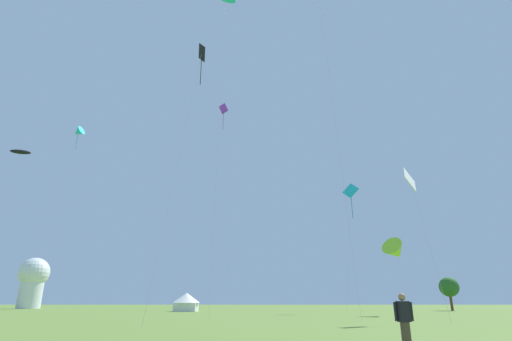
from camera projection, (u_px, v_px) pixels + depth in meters
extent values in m
cube|color=#1EB7CC|center=(351.00, 191.00, 59.77)|extent=(2.29, 1.70, 2.64)
cylinder|color=teal|center=(352.00, 207.00, 58.97)|extent=(0.08, 0.08, 3.63)
cylinder|color=#B2B2B7|center=(349.00, 248.00, 56.61)|extent=(2.01, 0.72, 17.71)
cone|color=#99DB2D|center=(396.00, 251.00, 45.90)|extent=(4.00, 3.99, 3.25)
cylinder|color=#B2B2B7|center=(406.00, 282.00, 43.57)|extent=(0.59, 2.50, 7.13)
cylinder|color=#B2B2B7|center=(218.00, 133.00, 35.82)|extent=(0.36, 1.35, 32.50)
cone|color=#1EB7CC|center=(78.00, 132.00, 58.39)|extent=(2.04, 1.83, 1.86)
cylinder|color=teal|center=(77.00, 142.00, 57.90)|extent=(0.05, 0.05, 2.31)
cylinder|color=#B2B2B7|center=(56.00, 215.00, 53.55)|extent=(1.80, 1.56, 25.72)
cube|color=black|center=(202.00, 53.00, 31.81)|extent=(0.78, 1.57, 1.65)
cylinder|color=black|center=(201.00, 71.00, 31.26)|extent=(0.05, 0.05, 2.56)
cylinder|color=#B2B2B7|center=(177.00, 168.00, 27.30)|extent=(2.30, 2.49, 20.88)
cylinder|color=#B2B2B7|center=(336.00, 125.00, 36.01)|extent=(1.29, 2.42, 34.04)
cube|color=white|center=(409.00, 179.00, 32.88)|extent=(1.59, 1.91, 2.32)
cylinder|color=#B2B2B7|center=(429.00, 245.00, 30.01)|extent=(0.76, 2.24, 11.34)
cube|color=purple|center=(224.00, 109.00, 71.54)|extent=(1.65, 1.56, 2.16)
cylinder|color=#63238B|center=(223.00, 120.00, 70.77)|extent=(0.07, 0.07, 3.69)
cylinder|color=#B2B2B7|center=(226.00, 201.00, 65.33)|extent=(1.96, 1.16, 35.28)
ellipsoid|color=black|center=(21.00, 152.00, 47.00)|extent=(2.48, 1.66, 0.81)
cylinder|color=#473828|center=(407.00, 338.00, 11.56)|extent=(0.28, 0.28, 0.90)
cube|color=black|center=(403.00, 311.00, 11.80)|extent=(0.42, 0.34, 0.60)
sphere|color=#9E7051|center=(402.00, 297.00, 11.94)|extent=(0.22, 0.22, 0.22)
cylinder|color=black|center=(396.00, 311.00, 11.81)|extent=(0.09, 0.09, 0.55)
cylinder|color=black|center=(411.00, 311.00, 11.80)|extent=(0.09, 0.09, 0.55)
cube|color=white|center=(186.00, 307.00, 60.99)|extent=(3.45, 3.45, 1.29)
cone|color=white|center=(187.00, 298.00, 61.44)|extent=(4.31, 4.31, 1.51)
cylinder|color=white|center=(30.00, 294.00, 84.37)|extent=(4.80, 4.80, 6.00)
sphere|color=white|center=(34.00, 272.00, 85.84)|extent=(6.40, 6.40, 6.40)
cylinder|color=brown|center=(451.00, 302.00, 66.40)|extent=(0.44, 0.44, 2.74)
sphere|color=#286023|center=(449.00, 287.00, 67.21)|extent=(3.30, 3.30, 3.30)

